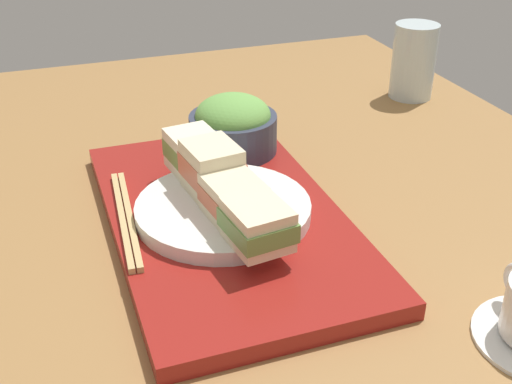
# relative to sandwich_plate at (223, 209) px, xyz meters

# --- Properties ---
(ground_plane) EXTENTS (1.40, 1.00, 0.03)m
(ground_plane) POSITION_rel_sandwich_plate_xyz_m (0.01, 0.05, -0.04)
(ground_plane) COLOR olive
(serving_tray) EXTENTS (0.45, 0.26, 0.02)m
(serving_tray) POSITION_rel_sandwich_plate_xyz_m (-0.01, 0.00, -0.02)
(serving_tray) COLOR maroon
(serving_tray) RESTS_ON ground_plane
(sandwich_plate) EXTENTS (0.20, 0.20, 0.02)m
(sandwich_plate) POSITION_rel_sandwich_plate_xyz_m (0.00, 0.00, 0.00)
(sandwich_plate) COLOR silver
(sandwich_plate) RESTS_ON serving_tray
(sandwich_nearmost) EXTENTS (0.08, 0.07, 0.05)m
(sandwich_nearmost) POSITION_rel_sandwich_plate_xyz_m (-0.09, -0.01, 0.03)
(sandwich_nearmost) COLOR #EFE5C1
(sandwich_nearmost) RESTS_ON sandwich_plate
(sandwich_inner_near) EXTENTS (0.08, 0.07, 0.06)m
(sandwich_inner_near) POSITION_rel_sandwich_plate_xyz_m (-0.03, -0.00, 0.04)
(sandwich_inner_near) COLOR beige
(sandwich_inner_near) RESTS_ON sandwich_plate
(sandwich_inner_far) EXTENTS (0.07, 0.07, 0.04)m
(sandwich_inner_far) POSITION_rel_sandwich_plate_xyz_m (0.03, 0.00, 0.03)
(sandwich_inner_far) COLOR beige
(sandwich_inner_far) RESTS_ON sandwich_plate
(sandwich_farmost) EXTENTS (0.08, 0.07, 0.05)m
(sandwich_farmost) POSITION_rel_sandwich_plate_xyz_m (0.09, 0.01, 0.03)
(sandwich_farmost) COLOR beige
(sandwich_farmost) RESTS_ON sandwich_plate
(salad_bowl) EXTENTS (0.12, 0.12, 0.08)m
(salad_bowl) POSITION_rel_sandwich_plate_xyz_m (-0.16, 0.07, 0.03)
(salad_bowl) COLOR #33384C
(salad_bowl) RESTS_ON serving_tray
(chopsticks_pair) EXTENTS (0.22, 0.03, 0.01)m
(chopsticks_pair) POSITION_rel_sandwich_plate_xyz_m (-0.03, -0.11, -0.01)
(chopsticks_pair) COLOR tan
(chopsticks_pair) RESTS_ON serving_tray
(drinking_glass) EXTENTS (0.07, 0.07, 0.13)m
(drinking_glass) POSITION_rel_sandwich_plate_xyz_m (-0.31, 0.44, 0.03)
(drinking_glass) COLOR silver
(drinking_glass) RESTS_ON ground_plane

